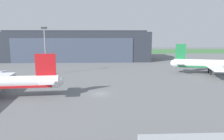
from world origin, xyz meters
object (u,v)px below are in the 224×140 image
fuel_bowser (5,74)px  apron_light_mast (45,47)px  maintenance_hangar (76,46)px  airliner_far_right (214,65)px

fuel_bowser → apron_light_mast: 19.09m
maintenance_hangar → apron_light_mast: bearing=-95.7°
airliner_far_right → apron_light_mast: bearing=177.9°
apron_light_mast → maintenance_hangar: bearing=84.3°
fuel_bowser → apron_light_mast: (15.53, 3.92, 10.38)m
maintenance_hangar → apron_light_mast: (-5.73, -56.98, 2.20)m
airliner_far_right → fuel_bowser: 86.30m
maintenance_hangar → airliner_far_right: size_ratio=2.78×
maintenance_hangar → airliner_far_right: bearing=-42.5°
maintenance_hangar → airliner_far_right: maintenance_hangar is taller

